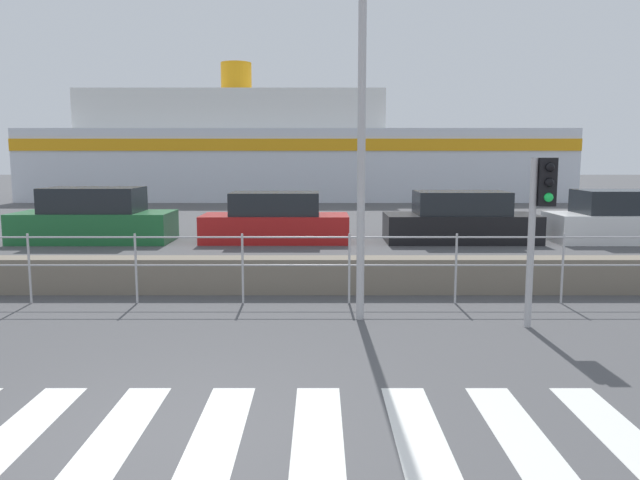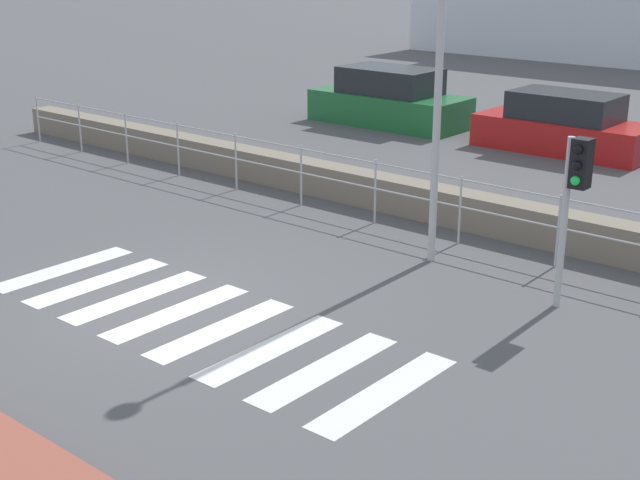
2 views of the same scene
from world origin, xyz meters
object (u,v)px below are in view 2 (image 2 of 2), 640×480
object	(u,v)px
traffic_light_far	(575,185)
parked_car_red	(564,126)
streetlamp	(431,31)
parked_car_green	(389,100)

from	to	relation	value
traffic_light_far	parked_car_red	xyz separation A→B (m)	(-4.44, 9.17, -1.19)
streetlamp	parked_car_green	distance (m)	11.86
parked_car_green	parked_car_red	distance (m)	5.26
parked_car_green	parked_car_red	size ratio (longest dim) A/B	1.06
traffic_light_far	streetlamp	bearing A→B (deg)	175.28
traffic_light_far	parked_car_green	world-z (taller)	traffic_light_far
streetlamp	traffic_light_far	bearing A→B (deg)	-4.72
parked_car_red	parked_car_green	bearing A→B (deg)	-180.00
streetlamp	parked_car_red	bearing A→B (deg)	102.04
traffic_light_far	parked_car_green	xyz separation A→B (m)	(-9.70, 9.17, -1.13)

